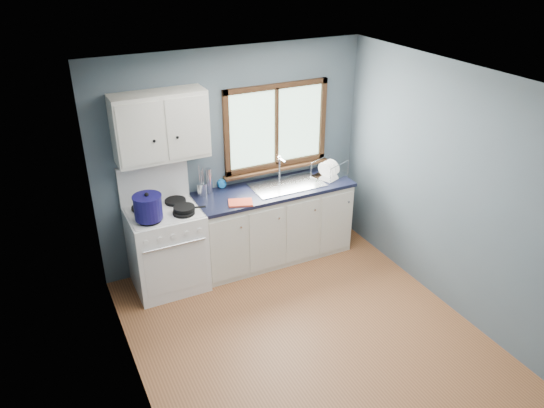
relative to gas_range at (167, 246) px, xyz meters
name	(u,v)px	position (x,y,z in m)	size (l,w,h in m)	color
floor	(308,338)	(0.95, -1.47, -0.50)	(3.20, 3.60, 0.02)	#925934
ceiling	(318,83)	(0.95, -1.47, 2.02)	(3.20, 3.60, 0.02)	white
wall_back	(233,157)	(0.95, 0.34, 0.76)	(3.20, 0.02, 2.50)	#4F5D67
wall_front	(463,359)	(0.95, -3.28, 0.76)	(3.20, 0.02, 2.50)	#4F5D67
wall_left	(127,273)	(-0.66, -1.47, 0.76)	(0.02, 3.60, 2.50)	#4F5D67
wall_right	(453,191)	(2.56, -1.47, 0.76)	(0.02, 3.60, 2.50)	#4F5D67
gas_range	(167,246)	(0.00, 0.00, 0.00)	(0.76, 0.69, 1.36)	white
base_cabinets	(273,227)	(1.31, 0.02, -0.08)	(1.85, 0.60, 0.88)	silver
countertop	(273,190)	(1.31, 0.02, 0.41)	(1.89, 0.64, 0.04)	black
sink	(287,190)	(1.49, 0.02, 0.37)	(0.84, 0.46, 0.44)	silver
window	(276,133)	(1.48, 0.30, 0.98)	(1.36, 0.10, 1.03)	#9EC6A8
upper_cabinets	(160,126)	(0.10, 0.15, 1.31)	(0.95, 0.35, 0.70)	silver
skillet	(184,208)	(0.19, -0.14, 0.49)	(0.36, 0.28, 0.04)	black
stockpot	(148,207)	(-0.18, -0.15, 0.60)	(0.38, 0.38, 0.29)	#120E49
utensil_crock	(202,189)	(0.51, 0.20, 0.50)	(0.14, 0.14, 0.37)	silver
thermos	(209,181)	(0.60, 0.22, 0.58)	(0.07, 0.07, 0.30)	silver
soap_bottle	(222,179)	(0.77, 0.25, 0.55)	(0.10, 0.10, 0.26)	#197EDB
dish_towel	(240,203)	(0.81, -0.18, 0.44)	(0.26, 0.19, 0.02)	#D4472C
dish_rack	(329,172)	(2.06, 0.03, 0.48)	(0.48, 0.43, 0.20)	silver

